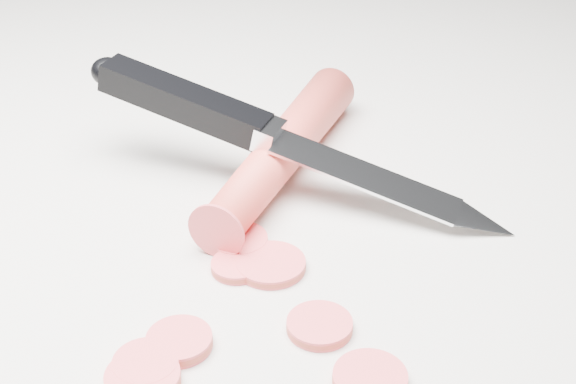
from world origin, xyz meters
name	(u,v)px	position (x,y,z in m)	size (l,w,h in m)	color
ground	(196,259)	(0.00, 0.00, 0.00)	(2.40, 2.40, 0.00)	beige
carrot	(283,150)	(0.09, 0.07, 0.02)	(0.03, 0.03, 0.20)	red
carrot_slice_0	(179,341)	(-0.03, -0.06, 0.00)	(0.03, 0.03, 0.01)	#E6444C
carrot_slice_1	(143,379)	(-0.06, -0.08, 0.00)	(0.04, 0.04, 0.01)	#E6444C
carrot_slice_2	(239,241)	(0.03, 0.00, 0.00)	(0.03, 0.03, 0.01)	#E6444C
carrot_slice_3	(370,379)	(0.04, -0.13, 0.00)	(0.04, 0.04, 0.01)	#E6444C
carrot_slice_4	(271,265)	(0.04, -0.03, 0.00)	(0.04, 0.04, 0.01)	#E6444C
carrot_slice_5	(146,365)	(-0.05, -0.07, 0.00)	(0.03, 0.03, 0.01)	#E6444C
carrot_slice_6	(320,326)	(0.04, -0.08, 0.00)	(0.03, 0.03, 0.01)	#E6444C
carrot_slice_7	(237,266)	(0.02, -0.02, 0.00)	(0.03, 0.03, 0.01)	#E6444C
kitchen_knife	(293,139)	(0.08, 0.05, 0.04)	(0.22, 0.23, 0.07)	silver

